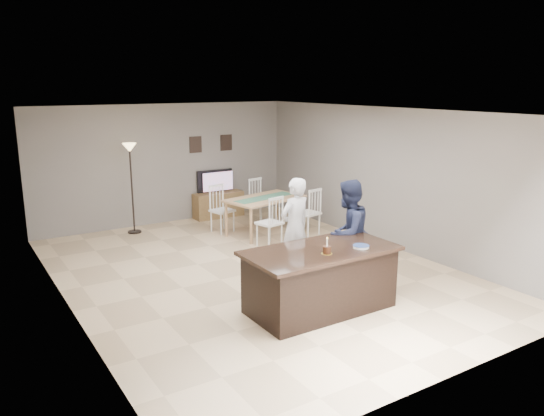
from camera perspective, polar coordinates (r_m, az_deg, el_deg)
floor at (r=9.11m, az=-1.80°, el=-6.90°), size 8.00×8.00×0.00m
room_shell at (r=8.67m, az=-1.88°, el=3.56°), size 8.00×8.00×8.00m
kitchen_island at (r=7.55m, az=5.20°, el=-7.63°), size 2.15×1.10×0.90m
tv_console at (r=12.76m, az=-5.78°, el=0.35°), size 1.20×0.40×0.60m
television at (r=12.71m, az=-5.99°, el=2.89°), size 0.91×0.12×0.53m
tv_screen_glow at (r=12.63m, az=-5.82°, el=2.86°), size 0.78×0.00×0.78m
picture_frames at (r=12.68m, az=-6.56°, el=6.90°), size 1.10×0.02×0.38m
doorway at (r=5.57m, az=-16.61°, el=-7.06°), size 0.00×2.10×2.65m
woman at (r=8.75m, az=2.48°, el=-2.07°), size 0.66×0.49×1.65m
man at (r=8.40m, az=8.13°, el=-2.69°), size 0.98×0.86×1.70m
birthday_cake at (r=7.19m, az=5.93°, el=-4.50°), size 0.15×0.15×0.23m
plate_stack at (r=7.52m, az=9.55°, el=-4.11°), size 0.23×0.23×0.04m
dining_table at (r=11.24m, az=-0.79°, el=0.45°), size 1.94×2.16×1.01m
floor_lamp at (r=11.51m, az=-14.98°, el=4.61°), size 0.29×0.29×1.93m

